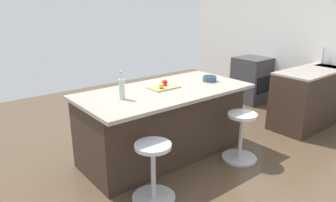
{
  "coord_description": "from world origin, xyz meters",
  "views": [
    {
      "loc": [
        2.46,
        2.84,
        1.92
      ],
      "look_at": [
        0.21,
        0.04,
        0.76
      ],
      "focal_mm": 33.21,
      "sensor_mm": 36.0,
      "label": 1
    }
  ],
  "objects_px": {
    "apple_red": "(165,83)",
    "fruit_bowl": "(210,78)",
    "kitchen_island": "(163,122)",
    "cutting_board": "(164,87)",
    "stool_middle": "(153,174)",
    "water_bottle": "(122,88)",
    "apple_yellow": "(161,86)",
    "stool_by_window": "(241,138)",
    "oven_range": "(251,80)"
  },
  "relations": [
    {
      "from": "stool_middle",
      "to": "cutting_board",
      "type": "xyz_separation_m",
      "value": [
        -0.7,
        -0.72,
        0.61
      ]
    },
    {
      "from": "kitchen_island",
      "to": "stool_middle",
      "type": "bearing_deg",
      "value": 46.33
    },
    {
      "from": "apple_yellow",
      "to": "water_bottle",
      "type": "relative_size",
      "value": 0.23
    },
    {
      "from": "kitchen_island",
      "to": "water_bottle",
      "type": "relative_size",
      "value": 6.82
    },
    {
      "from": "oven_range",
      "to": "apple_red",
      "type": "bearing_deg",
      "value": 13.84
    },
    {
      "from": "cutting_board",
      "to": "fruit_bowl",
      "type": "height_order",
      "value": "fruit_bowl"
    },
    {
      "from": "stool_middle",
      "to": "stool_by_window",
      "type": "bearing_deg",
      "value": 180.0
    },
    {
      "from": "cutting_board",
      "to": "apple_yellow",
      "type": "xyz_separation_m",
      "value": [
        0.08,
        0.05,
        0.05
      ]
    },
    {
      "from": "kitchen_island",
      "to": "oven_range",
      "type": "bearing_deg",
      "value": -165.45
    },
    {
      "from": "stool_middle",
      "to": "fruit_bowl",
      "type": "xyz_separation_m",
      "value": [
        -1.39,
        -0.61,
        0.64
      ]
    },
    {
      "from": "kitchen_island",
      "to": "apple_red",
      "type": "bearing_deg",
      "value": -141.5
    },
    {
      "from": "kitchen_island",
      "to": "apple_red",
      "type": "distance_m",
      "value": 0.5
    },
    {
      "from": "apple_red",
      "to": "fruit_bowl",
      "type": "xyz_separation_m",
      "value": [
        -0.65,
        0.14,
        -0.02
      ]
    },
    {
      "from": "cutting_board",
      "to": "stool_by_window",
      "type": "bearing_deg",
      "value": 131.9
    },
    {
      "from": "fruit_bowl",
      "to": "kitchen_island",
      "type": "bearing_deg",
      "value": -7.31
    },
    {
      "from": "oven_range",
      "to": "apple_red",
      "type": "height_order",
      "value": "apple_red"
    },
    {
      "from": "stool_by_window",
      "to": "cutting_board",
      "type": "height_order",
      "value": "cutting_board"
    },
    {
      "from": "oven_range",
      "to": "kitchen_island",
      "type": "height_order",
      "value": "kitchen_island"
    },
    {
      "from": "oven_range",
      "to": "stool_by_window",
      "type": "xyz_separation_m",
      "value": [
        2.09,
        1.42,
        -0.15
      ]
    },
    {
      "from": "stool_middle",
      "to": "water_bottle",
      "type": "relative_size",
      "value": 1.97
    },
    {
      "from": "cutting_board",
      "to": "stool_middle",
      "type": "bearing_deg",
      "value": 46.06
    },
    {
      "from": "water_bottle",
      "to": "fruit_bowl",
      "type": "height_order",
      "value": "water_bottle"
    },
    {
      "from": "apple_yellow",
      "to": "apple_red",
      "type": "distance_m",
      "value": 0.14
    },
    {
      "from": "kitchen_island",
      "to": "fruit_bowl",
      "type": "distance_m",
      "value": 0.87
    },
    {
      "from": "oven_range",
      "to": "stool_by_window",
      "type": "relative_size",
      "value": 1.42
    },
    {
      "from": "kitchen_island",
      "to": "fruit_bowl",
      "type": "bearing_deg",
      "value": 172.69
    },
    {
      "from": "cutting_board",
      "to": "apple_yellow",
      "type": "relative_size",
      "value": 5.1
    },
    {
      "from": "oven_range",
      "to": "apple_red",
      "type": "distance_m",
      "value": 2.82
    },
    {
      "from": "apple_red",
      "to": "kitchen_island",
      "type": "bearing_deg",
      "value": 38.5
    },
    {
      "from": "oven_range",
      "to": "apple_yellow",
      "type": "bearing_deg",
      "value": 14.87
    },
    {
      "from": "kitchen_island",
      "to": "apple_red",
      "type": "xyz_separation_m",
      "value": [
        -0.07,
        -0.05,
        0.5
      ]
    },
    {
      "from": "water_bottle",
      "to": "cutting_board",
      "type": "bearing_deg",
      "value": -173.97
    },
    {
      "from": "cutting_board",
      "to": "water_bottle",
      "type": "xyz_separation_m",
      "value": [
        0.63,
        0.07,
        0.11
      ]
    },
    {
      "from": "stool_middle",
      "to": "cutting_board",
      "type": "relative_size",
      "value": 1.71
    },
    {
      "from": "stool_by_window",
      "to": "fruit_bowl",
      "type": "relative_size",
      "value": 3.33
    },
    {
      "from": "kitchen_island",
      "to": "stool_middle",
      "type": "relative_size",
      "value": 3.47
    },
    {
      "from": "cutting_board",
      "to": "water_bottle",
      "type": "bearing_deg",
      "value": 6.03
    },
    {
      "from": "kitchen_island",
      "to": "cutting_board",
      "type": "height_order",
      "value": "cutting_board"
    },
    {
      "from": "kitchen_island",
      "to": "stool_by_window",
      "type": "xyz_separation_m",
      "value": [
        -0.67,
        0.7,
        -0.16
      ]
    },
    {
      "from": "cutting_board",
      "to": "water_bottle",
      "type": "height_order",
      "value": "water_bottle"
    },
    {
      "from": "kitchen_island",
      "to": "water_bottle",
      "type": "xyz_separation_m",
      "value": [
        0.6,
        0.05,
        0.56
      ]
    },
    {
      "from": "apple_red",
      "to": "oven_range",
      "type": "bearing_deg",
      "value": -166.16
    },
    {
      "from": "stool_by_window",
      "to": "water_bottle",
      "type": "relative_size",
      "value": 1.97
    },
    {
      "from": "kitchen_island",
      "to": "stool_by_window",
      "type": "relative_size",
      "value": 3.47
    },
    {
      "from": "stool_middle",
      "to": "fruit_bowl",
      "type": "distance_m",
      "value": 1.65
    },
    {
      "from": "stool_by_window",
      "to": "apple_yellow",
      "type": "xyz_separation_m",
      "value": [
        0.72,
        -0.67,
        0.66
      ]
    },
    {
      "from": "kitchen_island",
      "to": "cutting_board",
      "type": "distance_m",
      "value": 0.45
    },
    {
      "from": "stool_middle",
      "to": "cutting_board",
      "type": "distance_m",
      "value": 1.18
    },
    {
      "from": "stool_by_window",
      "to": "apple_red",
      "type": "height_order",
      "value": "apple_red"
    },
    {
      "from": "stool_middle",
      "to": "water_bottle",
      "type": "bearing_deg",
      "value": -95.99
    }
  ]
}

